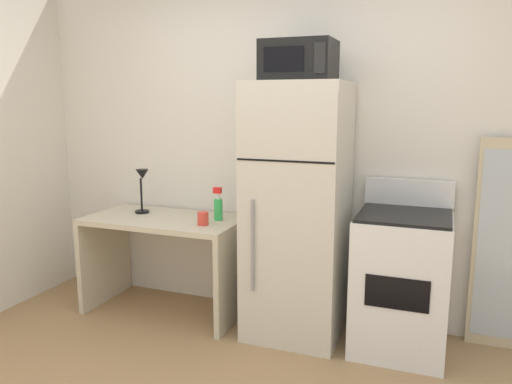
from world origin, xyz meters
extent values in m
cube|color=silver|center=(0.00, 1.70, 1.30)|extent=(5.00, 0.10, 2.60)
cube|color=beige|center=(-0.95, 1.31, 0.73)|extent=(1.20, 0.64, 0.04)
cube|color=beige|center=(-1.53, 1.31, 0.35)|extent=(0.04, 0.64, 0.71)
cube|color=beige|center=(-0.38, 1.31, 0.35)|extent=(0.04, 0.64, 0.71)
cylinder|color=black|center=(-1.20, 1.38, 0.76)|extent=(0.11, 0.11, 0.02)
cylinder|color=black|center=(-1.20, 1.38, 0.90)|extent=(0.02, 0.02, 0.26)
cone|color=black|center=(-1.17, 1.36, 1.07)|extent=(0.10, 0.10, 0.08)
cylinder|color=green|center=(-0.53, 1.38, 0.83)|extent=(0.06, 0.06, 0.16)
cylinder|color=white|center=(-0.53, 1.38, 0.93)|extent=(0.02, 0.02, 0.04)
cube|color=red|center=(-0.53, 1.37, 0.98)|extent=(0.06, 0.03, 0.04)
cylinder|color=#D83F33|center=(-0.57, 1.20, 0.80)|extent=(0.08, 0.08, 0.09)
cube|color=beige|center=(0.10, 1.32, 0.88)|extent=(0.64, 0.62, 1.75)
cube|color=black|center=(0.10, 1.01, 1.26)|extent=(0.63, 0.00, 0.01)
cylinder|color=gray|center=(-0.11, 1.00, 0.70)|extent=(0.02, 0.02, 0.61)
cube|color=black|center=(0.10, 1.30, 1.88)|extent=(0.46, 0.34, 0.26)
cube|color=black|center=(0.05, 1.13, 1.88)|extent=(0.26, 0.01, 0.15)
cube|color=black|center=(0.28, 1.13, 1.88)|extent=(0.07, 0.01, 0.18)
cube|color=white|center=(0.81, 1.33, 0.45)|extent=(0.59, 0.60, 0.90)
cube|color=black|center=(0.81, 1.33, 0.91)|extent=(0.56, 0.58, 0.02)
cube|color=white|center=(0.81, 1.61, 1.01)|extent=(0.59, 0.04, 0.18)
cube|color=black|center=(0.81, 1.03, 0.50)|extent=(0.38, 0.01, 0.20)
cube|color=#C6B793|center=(1.45, 1.59, 0.70)|extent=(0.44, 0.03, 1.40)
cube|color=#B2BCC6|center=(1.45, 1.57, 0.70)|extent=(0.39, 0.00, 1.26)
camera|label=1|loc=(1.02, -1.89, 1.63)|focal=34.84mm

